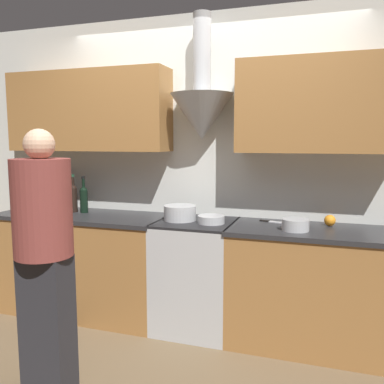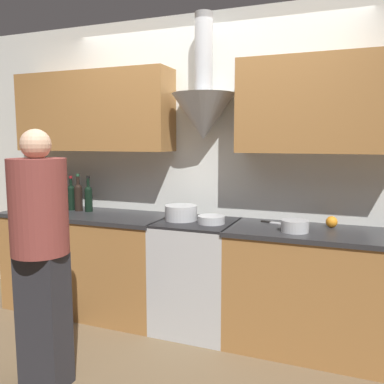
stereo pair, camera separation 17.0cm
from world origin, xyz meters
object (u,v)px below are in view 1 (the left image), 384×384
object	(u,v)px
wine_bottle_2	(41,196)
mixing_bowl	(211,219)
orange_fruit	(330,220)
person_foreground_left	(44,251)
wine_bottle_1	(34,195)
wine_bottle_3	(49,197)
wine_bottle_6	(73,197)
wine_bottle_4	(58,196)
stock_pot	(180,213)
stove_range	(196,274)
saucepan	(295,225)
wine_bottle_7	(84,198)
wine_bottle_5	(66,197)
wine_bottle_0	(26,194)

from	to	relation	value
wine_bottle_2	mixing_bowl	bearing A→B (deg)	-3.30
orange_fruit	person_foreground_left	xyz separation A→B (m)	(-1.63, -1.24, -0.05)
wine_bottle_1	wine_bottle_3	xyz separation A→B (m)	(0.18, -0.02, -0.01)
wine_bottle_6	wine_bottle_4	bearing A→B (deg)	175.65
wine_bottle_6	stock_pot	distance (m)	1.06
stove_range	saucepan	distance (m)	0.93
wine_bottle_3	wine_bottle_7	xyz separation A→B (m)	(0.37, 0.00, 0.01)
wine_bottle_2	stove_range	bearing A→B (deg)	-2.22
stove_range	stock_pot	distance (m)	0.52
wine_bottle_7	orange_fruit	size ratio (longest dim) A/B	3.85
wine_bottle_1	wine_bottle_2	bearing A→B (deg)	-12.43
wine_bottle_1	orange_fruit	bearing A→B (deg)	1.47
wine_bottle_7	wine_bottle_5	bearing A→B (deg)	176.39
wine_bottle_4	wine_bottle_7	size ratio (longest dim) A/B	1.06
saucepan	wine_bottle_3	bearing A→B (deg)	175.93
stove_range	wine_bottle_6	xyz separation A→B (m)	(-1.19, 0.06, 0.58)
wine_bottle_2	stock_pot	distance (m)	1.41
stove_range	person_foreground_left	world-z (taller)	person_foreground_left
wine_bottle_1	wine_bottle_5	xyz separation A→B (m)	(0.35, -0.00, -0.00)
wine_bottle_5	mixing_bowl	xyz separation A→B (m)	(1.42, -0.11, -0.10)
wine_bottle_4	stock_pot	bearing A→B (deg)	-3.42
orange_fruit	wine_bottle_1	bearing A→B (deg)	-178.53
wine_bottle_1	wine_bottle_5	distance (m)	0.35
saucepan	person_foreground_left	distance (m)	1.71
wine_bottle_4	person_foreground_left	distance (m)	1.40
wine_bottle_1	saucepan	bearing A→B (deg)	-4.16
stove_range	wine_bottle_1	distance (m)	1.73
stove_range	wine_bottle_7	size ratio (longest dim) A/B	2.73
stove_range	mixing_bowl	world-z (taller)	mixing_bowl
wine_bottle_0	wine_bottle_3	bearing A→B (deg)	-3.90
wine_bottle_7	orange_fruit	bearing A→B (deg)	2.27
wine_bottle_4	person_foreground_left	size ratio (longest dim) A/B	0.22
wine_bottle_0	wine_bottle_1	bearing A→B (deg)	-1.36
wine_bottle_7	orange_fruit	world-z (taller)	wine_bottle_7
wine_bottle_3	stock_pot	world-z (taller)	wine_bottle_3
stock_pot	wine_bottle_4	bearing A→B (deg)	176.58
wine_bottle_5	orange_fruit	distance (m)	2.31
stock_pot	orange_fruit	world-z (taller)	stock_pot
wine_bottle_3	wine_bottle_5	size ratio (longest dim) A/B	0.95
wine_bottle_1	wine_bottle_3	distance (m)	0.18
wine_bottle_0	wine_bottle_4	distance (m)	0.37
wine_bottle_1	wine_bottle_2	distance (m)	0.10
wine_bottle_3	wine_bottle_6	xyz separation A→B (m)	(0.26, -0.00, 0.02)
stove_range	wine_bottle_5	xyz separation A→B (m)	(-1.28, 0.08, 0.58)
wine_bottle_0	wine_bottle_5	xyz separation A→B (m)	(0.45, -0.01, -0.00)
wine_bottle_5	mixing_bowl	bearing A→B (deg)	-4.61
wine_bottle_2	wine_bottle_1	bearing A→B (deg)	167.57
wine_bottle_6	mixing_bowl	world-z (taller)	wine_bottle_6
wine_bottle_5	stove_range	bearing A→B (deg)	-3.46
wine_bottle_6	saucepan	xyz separation A→B (m)	(1.97, -0.16, -0.10)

